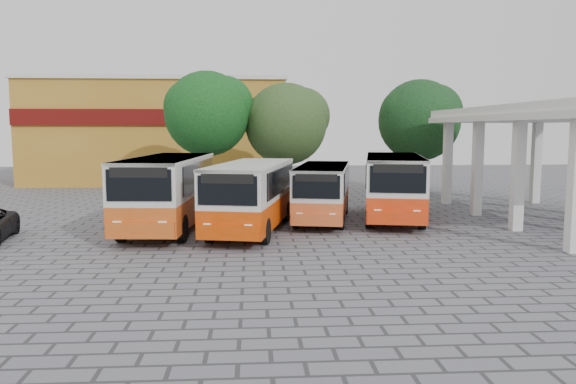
{
  "coord_description": "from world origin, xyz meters",
  "views": [
    {
      "loc": [
        -3.46,
        -21.32,
        4.36
      ],
      "look_at": [
        -1.84,
        3.93,
        1.5
      ],
      "focal_mm": 35.0,
      "sensor_mm": 36.0,
      "label": 1
    }
  ],
  "objects": [
    {
      "name": "terminal_shelter",
      "position": [
        10.5,
        4.0,
        4.91
      ],
      "size": [
        6.8,
        15.8,
        5.4
      ],
      "color": "silver",
      "rests_on": "ground"
    },
    {
      "name": "bus_far_right",
      "position": [
        3.36,
        5.25,
        1.77
      ],
      "size": [
        4.29,
        8.9,
        3.06
      ],
      "rotation": [
        0.0,
        0.0,
        -0.21
      ],
      "color": "red",
      "rests_on": "ground"
    },
    {
      "name": "tree_right",
      "position": [
        7.73,
        15.63,
        5.08
      ],
      "size": [
        5.69,
        5.41,
        7.61
      ],
      "color": "#46361E",
      "rests_on": "ground"
    },
    {
      "name": "tree_middle",
      "position": [
        -1.28,
        13.75,
        4.82
      ],
      "size": [
        5.34,
        5.08,
        7.19
      ],
      "color": "black",
      "rests_on": "ground"
    },
    {
      "name": "bus_centre_right",
      "position": [
        -0.11,
        4.96,
        1.53
      ],
      "size": [
        3.64,
        7.66,
        2.64
      ],
      "rotation": [
        0.0,
        0.0,
        -0.2
      ],
      "color": "#D15522",
      "rests_on": "ground"
    },
    {
      "name": "bus_centre_left",
      "position": [
        -3.5,
        2.37,
        1.68
      ],
      "size": [
        4.07,
        8.46,
        2.91
      ],
      "rotation": [
        0.0,
        0.0,
        -0.21
      ],
      "color": "#C73600",
      "rests_on": "ground"
    },
    {
      "name": "shophouse_block",
      "position": [
        -11.0,
        25.99,
        4.16
      ],
      "size": [
        20.4,
        10.4,
        8.3
      ],
      "color": "#AA7622",
      "rests_on": "ground"
    },
    {
      "name": "ground",
      "position": [
        0.0,
        0.0,
        0.0
      ],
      "size": [
        90.0,
        90.0,
        0.0
      ],
      "primitive_type": "plane",
      "color": "slate",
      "rests_on": "ground"
    },
    {
      "name": "bus_far_left",
      "position": [
        -7.11,
        3.08,
        1.82
      ],
      "size": [
        3.37,
        8.91,
        3.15
      ],
      "rotation": [
        0.0,
        0.0,
        -0.08
      ],
      "color": "#C64C11",
      "rests_on": "ground"
    },
    {
      "name": "tree_left",
      "position": [
        -6.1,
        13.12,
        5.43
      ],
      "size": [
        5.39,
        5.13,
        7.83
      ],
      "color": "black",
      "rests_on": "ground"
    }
  ]
}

